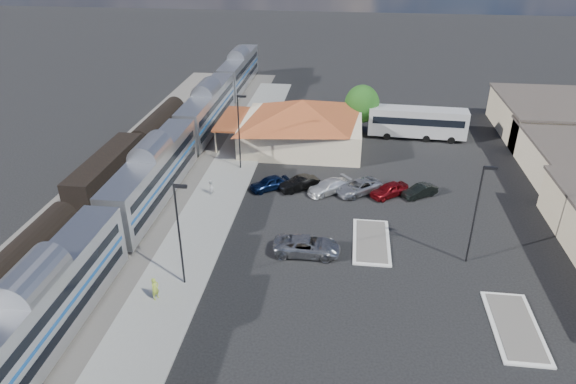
# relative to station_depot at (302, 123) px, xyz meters

# --- Properties ---
(ground) EXTENTS (280.00, 280.00, 0.00)m
(ground) POSITION_rel_station_depot_xyz_m (4.56, -24.00, -3.13)
(ground) COLOR black
(ground) RESTS_ON ground
(railbed) EXTENTS (16.00, 100.00, 0.12)m
(railbed) POSITION_rel_station_depot_xyz_m (-16.44, -16.00, -3.07)
(railbed) COLOR #4C4944
(railbed) RESTS_ON ground
(platform) EXTENTS (5.50, 92.00, 0.18)m
(platform) POSITION_rel_station_depot_xyz_m (-7.44, -18.00, -3.04)
(platform) COLOR gray
(platform) RESTS_ON ground
(passenger_train) EXTENTS (3.00, 104.00, 5.55)m
(passenger_train) POSITION_rel_station_depot_xyz_m (-13.44, -16.97, -0.26)
(passenger_train) COLOR silver
(passenger_train) RESTS_ON ground
(freight_cars) EXTENTS (2.80, 46.00, 4.00)m
(freight_cars) POSITION_rel_station_depot_xyz_m (-19.44, -15.09, -1.21)
(freight_cars) COLOR black
(freight_cars) RESTS_ON ground
(station_depot) EXTENTS (18.35, 12.24, 6.20)m
(station_depot) POSITION_rel_station_depot_xyz_m (0.00, 0.00, 0.00)
(station_depot) COLOR #C2B28E
(station_depot) RESTS_ON ground
(traffic_island_south) EXTENTS (3.30, 7.50, 0.21)m
(traffic_island_south) POSITION_rel_station_depot_xyz_m (8.56, -22.00, -3.03)
(traffic_island_south) COLOR silver
(traffic_island_south) RESTS_ON ground
(traffic_island_north) EXTENTS (3.30, 7.50, 0.21)m
(traffic_island_north) POSITION_rel_station_depot_xyz_m (18.56, -32.00, -3.03)
(traffic_island_north) COLOR silver
(traffic_island_north) RESTS_ON ground
(lamp_plat_s) EXTENTS (1.08, 0.25, 9.00)m
(lamp_plat_s) POSITION_rel_station_depot_xyz_m (-6.34, -30.00, 2.21)
(lamp_plat_s) COLOR black
(lamp_plat_s) RESTS_ON ground
(lamp_plat_n) EXTENTS (1.08, 0.25, 9.00)m
(lamp_plat_n) POSITION_rel_station_depot_xyz_m (-6.34, -8.00, 2.21)
(lamp_plat_n) COLOR black
(lamp_plat_n) RESTS_ON ground
(lamp_lot) EXTENTS (1.08, 0.25, 9.00)m
(lamp_lot) POSITION_rel_station_depot_xyz_m (16.66, -24.00, 2.21)
(lamp_lot) COLOR black
(lamp_lot) RESTS_ON ground
(tree_depot) EXTENTS (4.71, 4.71, 6.63)m
(tree_depot) POSITION_rel_station_depot_xyz_m (7.56, 6.00, 0.89)
(tree_depot) COLOR #382314
(tree_depot) RESTS_ON ground
(suv) EXTENTS (5.90, 2.79, 1.63)m
(suv) POSITION_rel_station_depot_xyz_m (2.91, -24.55, -2.32)
(suv) COLOR #929499
(suv) RESTS_ON ground
(coach_bus) EXTENTS (12.92, 3.34, 4.11)m
(coach_bus) POSITION_rel_station_depot_xyz_m (15.01, 4.63, -0.76)
(coach_bus) COLOR silver
(coach_bus) RESTS_ON ground
(person_a) EXTENTS (0.69, 0.81, 1.88)m
(person_a) POSITION_rel_station_depot_xyz_m (-7.98, -32.22, -2.01)
(person_a) COLOR #B3CD40
(person_a) RESTS_ON platform
(person_b) EXTENTS (0.73, 0.86, 1.56)m
(person_b) POSITION_rel_station_depot_xyz_m (-8.23, -14.91, -2.17)
(person_b) COLOR white
(person_b) RESTS_ON platform
(parked_car_a) EXTENTS (4.61, 3.89, 1.49)m
(parked_car_a) POSITION_rel_station_depot_xyz_m (-2.21, -12.73, -2.39)
(parked_car_a) COLOR #0B1839
(parked_car_a) RESTS_ON ground
(parked_car_b) EXTENTS (4.54, 3.74, 1.46)m
(parked_car_b) POSITION_rel_station_depot_xyz_m (0.99, -12.43, -2.40)
(parked_car_b) COLOR black
(parked_car_b) RESTS_ON ground
(parked_car_c) EXTENTS (5.12, 4.65, 1.43)m
(parked_car_c) POSITION_rel_station_depot_xyz_m (4.19, -12.73, -2.41)
(parked_car_c) COLOR silver
(parked_car_c) RESTS_ON ground
(parked_car_d) EXTENTS (5.60, 5.20, 1.46)m
(parked_car_d) POSITION_rel_station_depot_xyz_m (7.39, -12.43, -2.40)
(parked_car_d) COLOR #95989D
(parked_car_d) RESTS_ON ground
(parked_car_e) EXTENTS (4.51, 4.07, 1.49)m
(parked_car_e) POSITION_rel_station_depot_xyz_m (10.59, -12.73, -2.39)
(parked_car_e) COLOR maroon
(parked_car_e) RESTS_ON ground
(parked_car_f) EXTENTS (4.01, 3.34, 1.29)m
(parked_car_f) POSITION_rel_station_depot_xyz_m (13.79, -12.43, -2.49)
(parked_car_f) COLOR black
(parked_car_f) RESTS_ON ground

